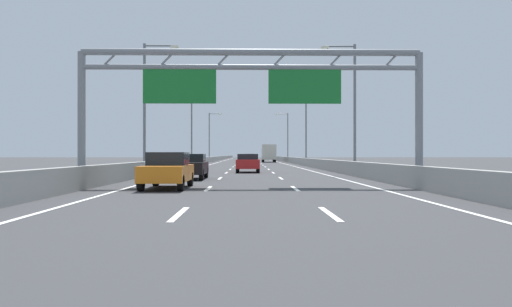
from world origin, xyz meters
TOP-DOWN VIEW (x-y plane):
  - ground_plane at (0.00, 100.00)m, footprint 260.00×260.00m
  - lane_dash_left_1 at (-1.80, 12.50)m, footprint 0.16×3.00m
  - lane_dash_left_2 at (-1.80, 21.50)m, footprint 0.16×3.00m
  - lane_dash_left_3 at (-1.80, 30.50)m, footprint 0.16×3.00m
  - lane_dash_left_4 at (-1.80, 39.50)m, footprint 0.16×3.00m
  - lane_dash_left_5 at (-1.80, 48.50)m, footprint 0.16×3.00m
  - lane_dash_left_6 at (-1.80, 57.50)m, footprint 0.16×3.00m
  - lane_dash_left_7 at (-1.80, 66.50)m, footprint 0.16×3.00m
  - lane_dash_left_8 at (-1.80, 75.50)m, footprint 0.16×3.00m
  - lane_dash_left_9 at (-1.80, 84.50)m, footprint 0.16×3.00m
  - lane_dash_left_10 at (-1.80, 93.50)m, footprint 0.16×3.00m
  - lane_dash_left_11 at (-1.80, 102.50)m, footprint 0.16×3.00m
  - lane_dash_left_12 at (-1.80, 111.50)m, footprint 0.16×3.00m
  - lane_dash_left_13 at (-1.80, 120.50)m, footprint 0.16×3.00m
  - lane_dash_left_14 at (-1.80, 129.50)m, footprint 0.16×3.00m
  - lane_dash_left_15 at (-1.80, 138.50)m, footprint 0.16×3.00m
  - lane_dash_left_16 at (-1.80, 147.50)m, footprint 0.16×3.00m
  - lane_dash_left_17 at (-1.80, 156.50)m, footprint 0.16×3.00m
  - lane_dash_right_1 at (1.80, 12.50)m, footprint 0.16×3.00m
  - lane_dash_right_2 at (1.80, 21.50)m, footprint 0.16×3.00m
  - lane_dash_right_3 at (1.80, 30.50)m, footprint 0.16×3.00m
  - lane_dash_right_4 at (1.80, 39.50)m, footprint 0.16×3.00m
  - lane_dash_right_5 at (1.80, 48.50)m, footprint 0.16×3.00m
  - lane_dash_right_6 at (1.80, 57.50)m, footprint 0.16×3.00m
  - lane_dash_right_7 at (1.80, 66.50)m, footprint 0.16×3.00m
  - lane_dash_right_8 at (1.80, 75.50)m, footprint 0.16×3.00m
  - lane_dash_right_9 at (1.80, 84.50)m, footprint 0.16×3.00m
  - lane_dash_right_10 at (1.80, 93.50)m, footprint 0.16×3.00m
  - lane_dash_right_11 at (1.80, 102.50)m, footprint 0.16×3.00m
  - lane_dash_right_12 at (1.80, 111.50)m, footprint 0.16×3.00m
  - lane_dash_right_13 at (1.80, 120.50)m, footprint 0.16×3.00m
  - lane_dash_right_14 at (1.80, 129.50)m, footprint 0.16×3.00m
  - lane_dash_right_15 at (1.80, 138.50)m, footprint 0.16×3.00m
  - lane_dash_right_16 at (1.80, 147.50)m, footprint 0.16×3.00m
  - lane_dash_right_17 at (1.80, 156.50)m, footprint 0.16×3.00m
  - edge_line_left at (-5.25, 88.00)m, footprint 0.16×176.00m
  - edge_line_right at (5.25, 88.00)m, footprint 0.16×176.00m
  - barrier_left at (-6.90, 110.00)m, footprint 0.45×220.00m
  - barrier_right at (6.90, 110.00)m, footprint 0.45×220.00m
  - sign_gantry at (-0.10, 24.17)m, footprint 16.14×0.36m
  - streetlamp_left_mid at (-7.47, 37.70)m, footprint 2.58×0.28m
  - streetlamp_right_mid at (7.47, 37.70)m, footprint 2.58×0.28m
  - streetlamp_left_far at (-7.47, 69.11)m, footprint 2.58×0.28m
  - streetlamp_right_far at (7.47, 69.11)m, footprint 2.58×0.28m
  - streetlamp_left_distant at (-7.47, 100.52)m, footprint 2.58×0.28m
  - streetlamp_right_distant at (7.47, 100.52)m, footprint 2.58×0.28m
  - silver_car at (0.20, 100.30)m, footprint 1.80×4.58m
  - black_car at (-3.45, 29.73)m, footprint 1.75×4.27m
  - red_car at (-0.16, 40.61)m, footprint 1.81×4.35m
  - orange_car at (-3.52, 21.78)m, footprint 1.77×4.33m
  - green_car at (0.25, 133.61)m, footprint 1.88×4.65m
  - box_truck at (3.59, 91.31)m, footprint 2.33×8.10m

SIDE VIEW (x-z plane):
  - ground_plane at x=0.00m, z-range 0.00..0.00m
  - lane_dash_left_1 at x=-1.80m, z-range 0.00..0.01m
  - lane_dash_left_2 at x=-1.80m, z-range 0.00..0.01m
  - lane_dash_left_3 at x=-1.80m, z-range 0.00..0.01m
  - lane_dash_left_4 at x=-1.80m, z-range 0.00..0.01m
  - lane_dash_left_5 at x=-1.80m, z-range 0.00..0.01m
  - lane_dash_left_6 at x=-1.80m, z-range 0.00..0.01m
  - lane_dash_left_7 at x=-1.80m, z-range 0.00..0.01m
  - lane_dash_left_8 at x=-1.80m, z-range 0.00..0.01m
  - lane_dash_left_9 at x=-1.80m, z-range 0.00..0.01m
  - lane_dash_left_10 at x=-1.80m, z-range 0.00..0.01m
  - lane_dash_left_11 at x=-1.80m, z-range 0.00..0.01m
  - lane_dash_left_12 at x=-1.80m, z-range 0.00..0.01m
  - lane_dash_left_13 at x=-1.80m, z-range 0.00..0.01m
  - lane_dash_left_14 at x=-1.80m, z-range 0.00..0.01m
  - lane_dash_left_15 at x=-1.80m, z-range 0.00..0.01m
  - lane_dash_left_16 at x=-1.80m, z-range 0.00..0.01m
  - lane_dash_left_17 at x=-1.80m, z-range 0.00..0.01m
  - lane_dash_right_1 at x=1.80m, z-range 0.00..0.01m
  - lane_dash_right_2 at x=1.80m, z-range 0.00..0.01m
  - lane_dash_right_3 at x=1.80m, z-range 0.00..0.01m
  - lane_dash_right_4 at x=1.80m, z-range 0.00..0.01m
  - lane_dash_right_5 at x=1.80m, z-range 0.00..0.01m
  - lane_dash_right_6 at x=1.80m, z-range 0.00..0.01m
  - lane_dash_right_7 at x=1.80m, z-range 0.00..0.01m
  - lane_dash_right_8 at x=1.80m, z-range 0.00..0.01m
  - lane_dash_right_9 at x=1.80m, z-range 0.00..0.01m
  - lane_dash_right_10 at x=1.80m, z-range 0.00..0.01m
  - lane_dash_right_11 at x=1.80m, z-range 0.00..0.01m
  - lane_dash_right_12 at x=1.80m, z-range 0.00..0.01m
  - lane_dash_right_13 at x=1.80m, z-range 0.00..0.01m
  - lane_dash_right_14 at x=1.80m, z-range 0.00..0.01m
  - lane_dash_right_15 at x=1.80m, z-range 0.00..0.01m
  - lane_dash_right_16 at x=1.80m, z-range 0.00..0.01m
  - lane_dash_right_17 at x=1.80m, z-range 0.00..0.01m
  - edge_line_left at x=-5.25m, z-range 0.00..0.01m
  - edge_line_right at x=5.25m, z-range 0.00..0.01m
  - barrier_left at x=-6.90m, z-range 0.00..0.95m
  - barrier_right at x=6.90m, z-range 0.00..0.95m
  - green_car at x=0.25m, z-range 0.02..1.47m
  - black_car at x=-3.45m, z-range 0.02..1.47m
  - red_car at x=-0.16m, z-range 0.03..1.48m
  - silver_car at x=0.20m, z-range 0.02..1.51m
  - orange_car at x=-3.52m, z-range 0.02..1.53m
  - box_truck at x=3.59m, z-range 0.13..3.22m
  - sign_gantry at x=-0.10m, z-range 1.63..7.99m
  - streetlamp_left_mid at x=-7.47m, z-range 0.65..10.15m
  - streetlamp_right_mid at x=7.47m, z-range 0.65..10.15m
  - streetlamp_left_far at x=-7.47m, z-range 0.65..10.15m
  - streetlamp_right_far at x=7.47m, z-range 0.65..10.15m
  - streetlamp_left_distant at x=-7.47m, z-range 0.65..10.15m
  - streetlamp_right_distant at x=7.47m, z-range 0.65..10.15m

